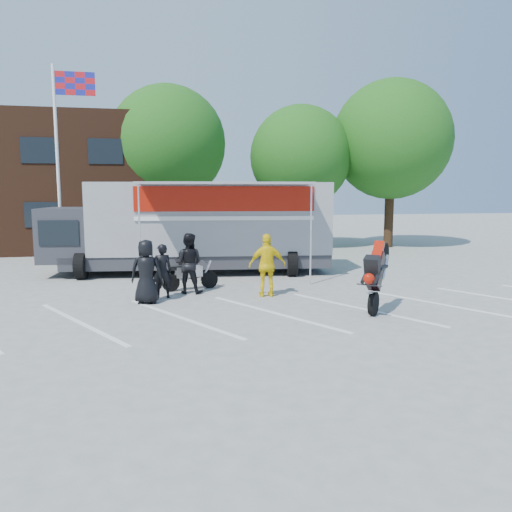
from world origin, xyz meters
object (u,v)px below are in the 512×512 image
object	(u,v)px
stunt_bike_rider	(380,310)
spectator_hivis	(267,265)
tree_left	(168,144)
parked_motorcycle	(191,290)
transporter_truck	(199,273)
spectator_leather_b	(162,271)
spectator_leather_a	(146,272)
spectator_leather_c	(188,263)
tree_right	(392,140)
flagpole	(63,142)
tree_mid	(301,157)

from	to	relation	value
stunt_bike_rider	spectator_hivis	bearing A→B (deg)	177.65
tree_left	parked_motorcycle	xyz separation A→B (m)	(0.28, -11.49, -5.57)
transporter_truck	spectator_leather_b	xyz separation A→B (m)	(-1.44, -4.31, 0.80)
tree_left	spectator_leather_a	xyz separation A→B (m)	(-1.05, -13.17, -4.67)
spectator_leather_a	spectator_leather_c	world-z (taller)	spectator_leather_c
parked_motorcycle	spectator_leather_b	bearing A→B (deg)	125.41
spectator_leather_a	spectator_leather_c	size ratio (longest dim) A/B	0.97
stunt_bike_rider	spectator_leather_b	xyz separation A→B (m)	(-5.61, 2.68, 0.80)
transporter_truck	spectator_leather_b	distance (m)	4.62
stunt_bike_rider	spectator_leather_b	bearing A→B (deg)	-166.00
stunt_bike_rider	tree_right	bearing A→B (deg)	102.49
parked_motorcycle	spectator_leather_b	size ratio (longest dim) A/B	1.17
transporter_truck	tree_left	bearing A→B (deg)	102.26
tree_left	spectator_hivis	distance (m)	13.98
stunt_bike_rider	spectator_leather_c	world-z (taller)	spectator_leather_c
transporter_truck	parked_motorcycle	size ratio (longest dim) A/B	5.75
spectator_leather_a	spectator_hivis	world-z (taller)	spectator_hivis
tree_left	transporter_truck	xyz separation A→B (m)	(0.83, -8.24, -5.57)
transporter_truck	spectator_leather_a	world-z (taller)	spectator_leather_a
stunt_bike_rider	spectator_leather_b	distance (m)	6.27
spectator_leather_b	stunt_bike_rider	bearing A→B (deg)	147.40
spectator_hivis	flagpole	bearing A→B (deg)	-41.43
spectator_leather_b	tree_mid	bearing A→B (deg)	-130.47
flagpole	tree_right	distance (m)	16.88
flagpole	spectator_leather_b	distance (m)	8.62
spectator_leather_a	tree_right	bearing A→B (deg)	-131.07
tree_mid	spectator_leather_c	xyz separation A→B (m)	(-6.81, -10.99, -4.02)
transporter_truck	spectator_hivis	xyz separation A→B (m)	(1.63, -4.71, 0.94)
tree_mid	spectator_leather_b	bearing A→B (deg)	-123.38
stunt_bike_rider	spectator_leather_a	size ratio (longest dim) A/B	1.11
tree_mid	spectator_leather_a	size ratio (longest dim) A/B	4.27
tree_left	stunt_bike_rider	distance (m)	16.97
tree_left	spectator_hivis	size ratio (longest dim) A/B	4.59
tree_right	parked_motorcycle	world-z (taller)	tree_right
spectator_leather_c	stunt_bike_rider	bearing A→B (deg)	166.69
tree_left	stunt_bike_rider	size ratio (longest dim) A/B	4.31
spectator_leather_b	transporter_truck	bearing A→B (deg)	-115.59
tree_mid	spectator_leather_c	size ratio (longest dim) A/B	4.14
transporter_truck	spectator_leather_c	bearing A→B (deg)	-93.08
spectator_leather_a	spectator_leather_c	xyz separation A→B (m)	(1.25, 1.18, 0.03)
parked_motorcycle	spectator_hivis	bearing A→B (deg)	-138.49
stunt_bike_rider	spectator_leather_c	distance (m)	5.87
flagpole	spectator_leather_a	size ratio (longest dim) A/B	4.44
spectator_leather_a	flagpole	bearing A→B (deg)	-58.86
flagpole	parked_motorcycle	distance (m)	8.73
tree_right	flagpole	bearing A→B (deg)	-164.52
spectator_leather_a	spectator_leather_c	bearing A→B (deg)	-129.47
spectator_leather_c	spectator_hivis	distance (m)	2.46
flagpole	tree_right	size ratio (longest dim) A/B	0.88
tree_mid	spectator_leather_c	distance (m)	13.54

